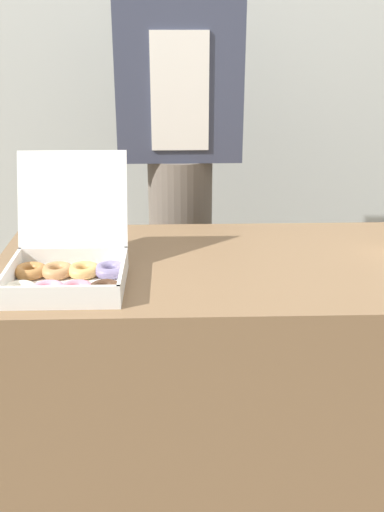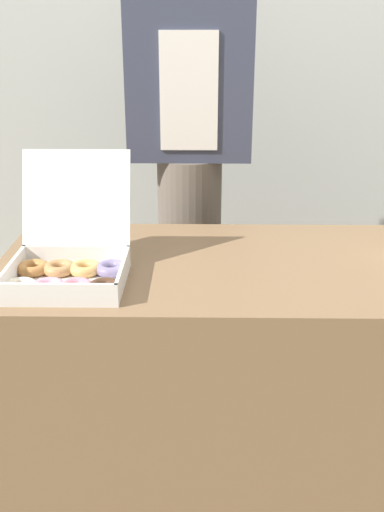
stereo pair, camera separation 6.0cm
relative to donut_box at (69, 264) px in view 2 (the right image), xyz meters
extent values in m
plane|color=gray|center=(0.38, 0.12, -0.77)|extent=(14.00, 14.00, 0.00)
cube|color=#B2B7B2|center=(0.38, 1.29, 0.53)|extent=(10.00, 0.05, 2.60)
cube|color=brown|center=(0.38, 0.12, -0.41)|extent=(1.19, 0.62, 0.73)
cube|color=white|center=(0.00, -0.03, -0.04)|extent=(0.27, 0.24, 0.01)
cube|color=white|center=(-0.13, -0.03, -0.01)|extent=(0.01, 0.24, 0.05)
cube|color=white|center=(0.13, -0.03, -0.01)|extent=(0.01, 0.24, 0.05)
cube|color=white|center=(0.00, -0.14, -0.01)|extent=(0.27, 0.01, 0.05)
cube|color=white|center=(0.00, 0.09, -0.01)|extent=(0.27, 0.01, 0.05)
cube|color=white|center=(0.00, 0.14, 0.13)|extent=(0.27, 0.09, 0.23)
torus|color=silver|center=(-0.10, -0.08, -0.02)|extent=(0.09, 0.09, 0.03)
torus|color=#A87038|center=(-0.10, 0.03, -0.02)|extent=(0.09, 0.09, 0.03)
torus|color=pink|center=(-0.03, -0.08, -0.02)|extent=(0.11, 0.11, 0.03)
torus|color=#B27F4C|center=(-0.03, 0.03, -0.02)|extent=(0.10, 0.10, 0.03)
torus|color=pink|center=(0.03, -0.08, -0.02)|extent=(0.11, 0.11, 0.03)
torus|color=tan|center=(0.03, 0.03, -0.02)|extent=(0.11, 0.11, 0.03)
torus|color=#422819|center=(0.10, -0.08, -0.02)|extent=(0.11, 0.11, 0.03)
torus|color=slate|center=(0.10, 0.03, -0.02)|extent=(0.10, 0.10, 0.03)
cylinder|color=#665B51|center=(0.27, 0.69, -0.33)|extent=(0.22, 0.22, 0.88)
cube|color=#383D51|center=(0.27, 0.69, 0.39)|extent=(0.40, 0.18, 0.56)
cube|color=silver|center=(0.27, 0.60, 0.33)|extent=(0.18, 0.01, 0.36)
camera|label=1|loc=(0.25, -1.31, 0.54)|focal=42.00mm
camera|label=2|loc=(0.31, -1.31, 0.54)|focal=42.00mm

